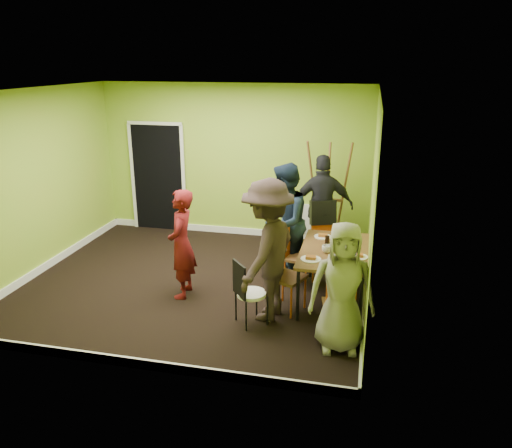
{
  "coord_description": "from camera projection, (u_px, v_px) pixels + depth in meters",
  "views": [
    {
      "loc": [
        2.41,
        -6.49,
        3.21
      ],
      "look_at": [
        0.93,
        0.0,
        0.99
      ],
      "focal_mm": 35.0,
      "sensor_mm": 36.0,
      "label": 1
    }
  ],
  "objects": [
    {
      "name": "chair_back_end",
      "position": [
        324.0,
        219.0,
        8.1
      ],
      "size": [
        0.56,
        0.61,
        1.02
      ],
      "rotation": [
        0.0,
        0.0,
        3.52
      ],
      "color": "#CD5213",
      "rests_on": "ground"
    },
    {
      "name": "person_back_end",
      "position": [
        322.0,
        207.0,
        8.23
      ],
      "size": [
        1.09,
        0.65,
        1.74
      ],
      "primitive_type": "imported",
      "rotation": [
        0.0,
        0.0,
        3.37
      ],
      "color": "black",
      "rests_on": "ground"
    },
    {
      "name": "glass_mid",
      "position": [
        327.0,
        240.0,
        6.95
      ],
      "size": [
        0.06,
        0.06,
        0.1
      ],
      "primitive_type": "cylinder",
      "color": "black",
      "rests_on": "dining_table"
    },
    {
      "name": "room_walls",
      "position": [
        193.0,
        218.0,
        7.26
      ],
      "size": [
        5.04,
        4.54,
        2.82
      ],
      "color": "#8CBC30",
      "rests_on": "ground"
    },
    {
      "name": "person_left_near",
      "position": [
        268.0,
        250.0,
        6.24
      ],
      "size": [
        0.93,
        1.31,
        1.84
      ],
      "primitive_type": "imported",
      "rotation": [
        0.0,
        0.0,
        -1.8
      ],
      "color": "#2E221F",
      "rests_on": "ground"
    },
    {
      "name": "blue_bottle",
      "position": [
        354.0,
        254.0,
        6.3
      ],
      "size": [
        0.07,
        0.07,
        0.21
      ],
      "primitive_type": "cylinder",
      "color": "#1728AE",
      "rests_on": "dining_table"
    },
    {
      "name": "plate_wall_front",
      "position": [
        358.0,
        257.0,
        6.47
      ],
      "size": [
        0.25,
        0.25,
        0.01
      ],
      "primitive_type": "cylinder",
      "color": "white",
      "rests_on": "dining_table"
    },
    {
      "name": "plate_far_front",
      "position": [
        330.0,
        266.0,
        6.2
      ],
      "size": [
        0.25,
        0.25,
        0.01
      ],
      "primitive_type": "cylinder",
      "color": "white",
      "rests_on": "dining_table"
    },
    {
      "name": "thermos",
      "position": [
        338.0,
        243.0,
        6.64
      ],
      "size": [
        0.07,
        0.07,
        0.22
      ],
      "primitive_type": "cylinder",
      "color": "white",
      "rests_on": "dining_table"
    },
    {
      "name": "chair_bentwood",
      "position": [
        247.0,
        290.0,
        6.19
      ],
      "size": [
        0.47,
        0.46,
        0.85
      ],
      "rotation": [
        0.0,
        0.0,
        -0.87
      ],
      "color": "black",
      "rests_on": "ground"
    },
    {
      "name": "ground",
      "position": [
        196.0,
        282.0,
        7.53
      ],
      "size": [
        5.0,
        5.0,
        0.0
      ],
      "primitive_type": "plane",
      "color": "black",
      "rests_on": "ground"
    },
    {
      "name": "chair_front_end",
      "position": [
        339.0,
        302.0,
        5.84
      ],
      "size": [
        0.43,
        0.43,
        0.89
      ],
      "rotation": [
        0.0,
        0.0,
        0.18
      ],
      "color": "#CD5213",
      "rests_on": "ground"
    },
    {
      "name": "glass_back",
      "position": [
        349.0,
        235.0,
        7.14
      ],
      "size": [
        0.07,
        0.07,
        0.09
      ],
      "primitive_type": "cylinder",
      "color": "black",
      "rests_on": "dining_table"
    },
    {
      "name": "plate_far_back",
      "position": [
        340.0,
        234.0,
        7.31
      ],
      "size": [
        0.26,
        0.26,
        0.01
      ],
      "primitive_type": "cylinder",
      "color": "white",
      "rests_on": "dining_table"
    },
    {
      "name": "person_front_end",
      "position": [
        342.0,
        288.0,
        5.58
      ],
      "size": [
        0.8,
        0.58,
        1.53
      ],
      "primitive_type": "imported",
      "rotation": [
        0.0,
        0.0,
        0.12
      ],
      "color": "gray",
      "rests_on": "ground"
    },
    {
      "name": "person_standing",
      "position": [
        182.0,
        244.0,
        6.87
      ],
      "size": [
        0.43,
        0.6,
        1.54
      ],
      "primitive_type": "imported",
      "rotation": [
        0.0,
        0.0,
        -1.46
      ],
      "color": "#5C0F11",
      "rests_on": "ground"
    },
    {
      "name": "easel",
      "position": [
        328.0,
        197.0,
        8.49
      ],
      "size": [
        0.77,
        0.73,
        1.93
      ],
      "color": "brown",
      "rests_on": "ground"
    },
    {
      "name": "plate_near_right",
      "position": [
        311.0,
        259.0,
        6.4
      ],
      "size": [
        0.27,
        0.27,
        0.01
      ],
      "primitive_type": "cylinder",
      "color": "white",
      "rests_on": "dining_table"
    },
    {
      "name": "plate_wall_back",
      "position": [
        352.0,
        247.0,
        6.8
      ],
      "size": [
        0.22,
        0.22,
        0.01
      ],
      "primitive_type": "cylinder",
      "color": "white",
      "rests_on": "dining_table"
    },
    {
      "name": "plate_near_left",
      "position": [
        323.0,
        237.0,
        7.2
      ],
      "size": [
        0.25,
        0.25,
        0.01
      ],
      "primitive_type": "cylinder",
      "color": "white",
      "rests_on": "dining_table"
    },
    {
      "name": "cup_b",
      "position": [
        344.0,
        245.0,
        6.77
      ],
      "size": [
        0.1,
        0.1,
        0.09
      ],
      "primitive_type": "imported",
      "color": "white",
      "rests_on": "dining_table"
    },
    {
      "name": "dining_table",
      "position": [
        334.0,
        253.0,
        6.76
      ],
      "size": [
        0.9,
        1.5,
        0.75
      ],
      "color": "black",
      "rests_on": "ground"
    },
    {
      "name": "chair_left_near",
      "position": [
        282.0,
        269.0,
        6.57
      ],
      "size": [
        0.54,
        0.54,
        1.0
      ],
      "rotation": [
        0.0,
        0.0,
        -1.97
      ],
      "color": "#CD5213",
      "rests_on": "ground"
    },
    {
      "name": "cup_a",
      "position": [
        327.0,
        249.0,
        6.62
      ],
      "size": [
        0.13,
        0.13,
        0.1
      ],
      "primitive_type": "imported",
      "color": "white",
      "rests_on": "dining_table"
    },
    {
      "name": "glass_front",
      "position": [
        339.0,
        262.0,
        6.2
      ],
      "size": [
        0.07,
        0.07,
        0.09
      ],
      "primitive_type": "cylinder",
      "color": "black",
      "rests_on": "dining_table"
    },
    {
      "name": "orange_bottle",
      "position": [
        328.0,
        240.0,
        6.98
      ],
      "size": [
        0.04,
        0.04,
        0.08
      ],
      "primitive_type": "cylinder",
      "color": "#CD5213",
      "rests_on": "dining_table"
    },
    {
      "name": "person_left_far",
      "position": [
        284.0,
        222.0,
        7.41
      ],
      "size": [
        0.74,
        0.92,
        1.77
      ],
      "primitive_type": "imported",
      "rotation": [
        0.0,
        0.0,
        -1.66
      ],
      "color": "#142134",
      "rests_on": "ground"
    },
    {
      "name": "chair_left_far",
      "position": [
        295.0,
        251.0,
        7.3
      ],
      "size": [
        0.46,
        0.46,
        0.93
      ],
      "rotation": [
        0.0,
        0.0,
        -1.8
      ],
      "color": "#CD5213",
      "rests_on": "ground"
    }
  ]
}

